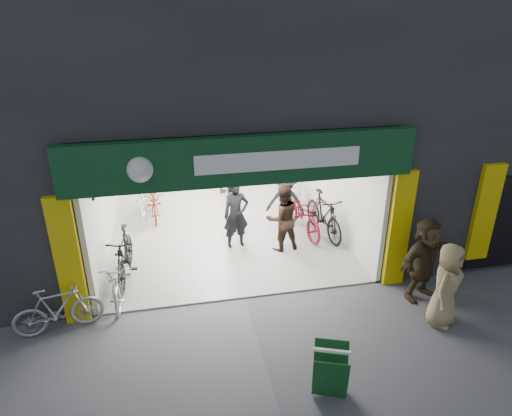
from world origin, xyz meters
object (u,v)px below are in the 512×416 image
object	(u,v)px
sandwich_board	(331,370)
bike_right_front	(324,215)
parked_bike	(58,309)
bike_left_front	(119,277)
pedestrian_near	(446,285)

from	to	relation	value
sandwich_board	bike_right_front	bearing A→B (deg)	92.54
bike_right_front	parked_bike	bearing A→B (deg)	-163.83
bike_left_front	sandwich_board	xyz separation A→B (m)	(3.35, -3.31, -0.02)
bike_left_front	sandwich_board	bearing A→B (deg)	-44.95
bike_right_front	sandwich_board	world-z (taller)	bike_right_front
parked_bike	sandwich_board	size ratio (longest dim) A/B	1.93
parked_bike	pedestrian_near	size ratio (longest dim) A/B	0.95
bike_left_front	pedestrian_near	world-z (taller)	pedestrian_near
sandwich_board	parked_bike	bearing A→B (deg)	171.74
bike_left_front	pedestrian_near	size ratio (longest dim) A/B	1.07
parked_bike	pedestrian_near	xyz separation A→B (m)	(7.05, -1.19, 0.36)
pedestrian_near	parked_bike	bearing A→B (deg)	129.06
bike_right_front	parked_bike	size ratio (longest dim) A/B	1.22
bike_right_front	sandwich_board	xyz separation A→B (m)	(-1.65, -5.07, -0.13)
bike_left_front	bike_right_front	world-z (taller)	bike_right_front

